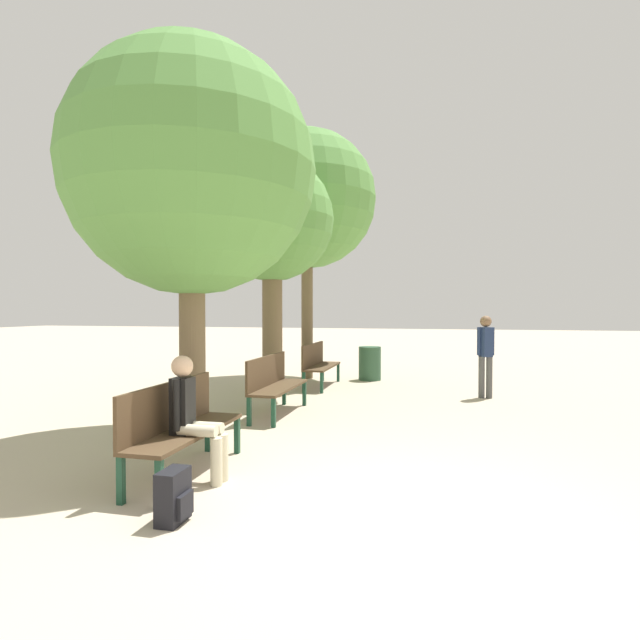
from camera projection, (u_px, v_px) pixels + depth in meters
ground_plane at (389, 511)px, 4.29m from camera, size 80.00×80.00×0.00m
bench_row_0 at (179, 421)px, 5.24m from camera, size 0.47×1.80×0.97m
bench_row_1 at (273, 381)px, 8.22m from camera, size 0.47×1.80×0.97m
bench_row_2 at (318, 362)px, 11.20m from camera, size 0.47×1.80×0.97m
tree_row_0 at (191, 172)px, 6.69m from camera, size 3.35×3.35×5.28m
tree_row_1 at (272, 223)px, 9.90m from camera, size 2.46×2.46×4.76m
tree_row_2 at (307, 200)px, 12.47m from camera, size 3.45×3.45×6.22m
person_seated at (193, 414)px, 5.04m from camera, size 0.57×0.33×1.27m
backpack at (174, 497)px, 4.06m from camera, size 0.22×0.31×0.43m
pedestrian_near at (486, 351)px, 9.74m from camera, size 0.33×0.28×1.61m
trash_bin at (370, 363)px, 12.23m from camera, size 0.55×0.55×0.82m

